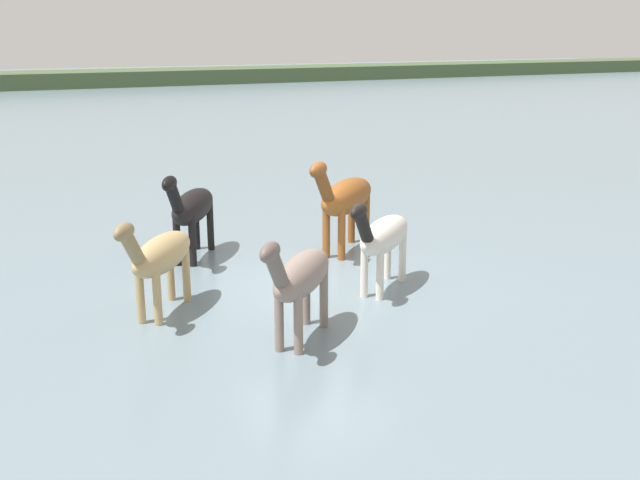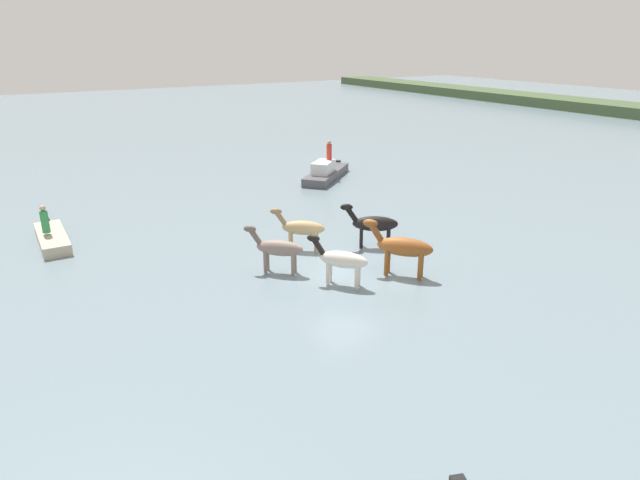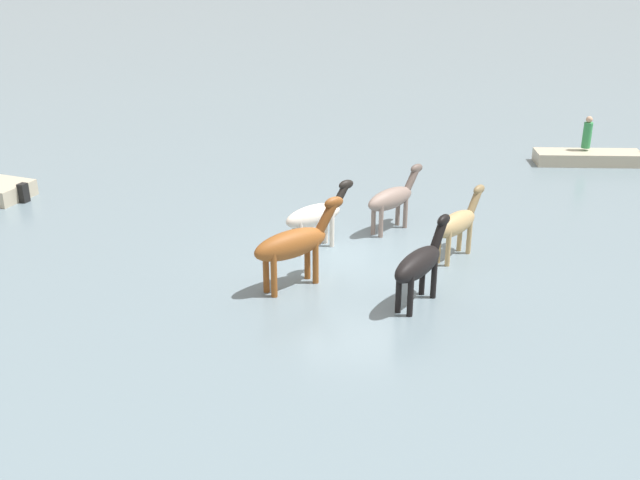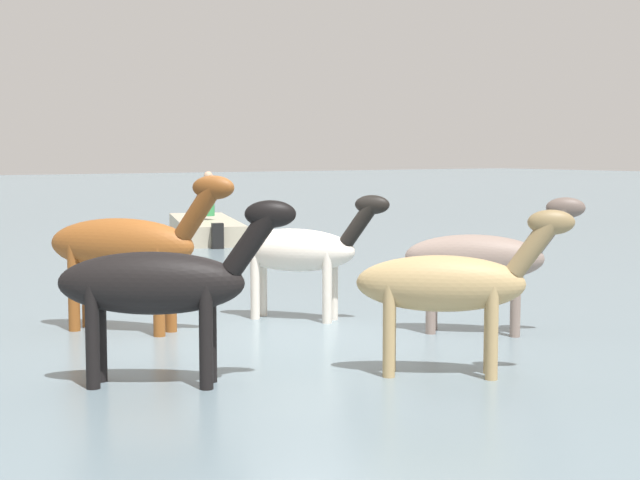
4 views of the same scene
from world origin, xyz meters
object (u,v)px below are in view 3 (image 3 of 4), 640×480
at_px(horse_dun_straggler, 316,215).
at_px(boat_tender_starboard, 589,160).
at_px(horse_gray_outer, 420,263).
at_px(person_spotter_bow, 587,133).
at_px(horse_dark_mare, 457,223).
at_px(horse_rear_stallion, 294,244).
at_px(horse_chestnut_trailing, 392,198).

xyz_separation_m(horse_dun_straggler, boat_tender_starboard, (-9.94, -8.22, -0.81)).
xyz_separation_m(horse_gray_outer, person_spotter_bow, (-7.34, -11.60, 0.08)).
bearing_deg(boat_tender_starboard, horse_dark_mare, 55.31).
relative_size(horse_gray_outer, horse_rear_stallion, 0.95).
bearing_deg(horse_gray_outer, horse_dun_straggler, 71.88).
distance_m(horse_dark_mare, person_spotter_bow, 10.77).
relative_size(horse_chestnut_trailing, boat_tender_starboard, 0.46).
bearing_deg(horse_chestnut_trailing, person_spotter_bow, -3.12).
relative_size(horse_gray_outer, boat_tender_starboard, 0.54).
height_order(horse_rear_stallion, boat_tender_starboard, horse_rear_stallion).
relative_size(horse_gray_outer, person_spotter_bow, 1.85).
xyz_separation_m(horse_gray_outer, horse_rear_stallion, (2.93, -0.85, 0.10)).
xyz_separation_m(boat_tender_starboard, person_spotter_bow, (0.13, -0.17, 0.96)).
distance_m(horse_dun_straggler, horse_rear_stallion, 2.40).
bearing_deg(person_spotter_bow, horse_dark_mare, 55.63).
xyz_separation_m(horse_dark_mare, horse_gray_outer, (1.26, 2.71, 0.06)).
bearing_deg(horse_dark_mare, boat_tender_starboard, 3.89).
xyz_separation_m(horse_dark_mare, boat_tender_starboard, (-6.21, -8.72, -0.81)).
relative_size(horse_dun_straggler, horse_rear_stallion, 0.86).
height_order(horse_dun_straggler, person_spotter_bow, horse_dun_straggler).
distance_m(horse_gray_outer, horse_rear_stallion, 3.05).
distance_m(horse_gray_outer, boat_tender_starboard, 13.68).
bearing_deg(horse_gray_outer, person_spotter_bow, 1.87).
xyz_separation_m(horse_dark_mare, horse_chestnut_trailing, (1.58, -1.90, 0.01)).
relative_size(horse_dark_mare, horse_chestnut_trailing, 1.05).
height_order(horse_chestnut_trailing, person_spotter_bow, horse_chestnut_trailing).
bearing_deg(horse_dark_mare, horse_chestnut_trailing, 79.08).
bearing_deg(horse_chestnut_trailing, boat_tender_starboard, -4.31).
height_order(horse_chestnut_trailing, horse_gray_outer, horse_gray_outer).
height_order(horse_gray_outer, horse_rear_stallion, horse_rear_stallion).
bearing_deg(horse_gray_outer, horse_chestnut_trailing, 38.19).
distance_m(horse_dark_mare, horse_chestnut_trailing, 2.47).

